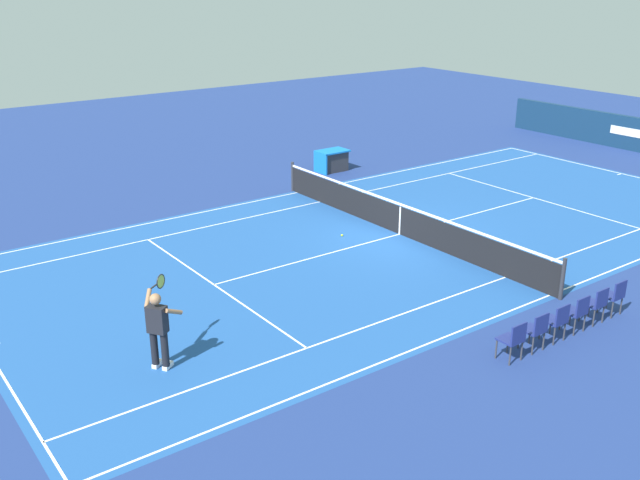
{
  "coord_description": "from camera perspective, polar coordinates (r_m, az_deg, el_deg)",
  "views": [
    {
      "loc": [
        14.14,
        15.1,
        7.47
      ],
      "look_at": [
        3.7,
        0.91,
        0.9
      ],
      "focal_mm": 40.18,
      "sensor_mm": 36.0,
      "label": 1
    }
  ],
  "objects": [
    {
      "name": "spectator_chair_0",
      "position": [
        17.91,
        22.41,
        -4.04
      ],
      "size": [
        0.44,
        0.44,
        0.88
      ],
      "color": "#38383D",
      "rests_on": "ground_plane"
    },
    {
      "name": "spectator_chair_4",
      "position": [
        15.7,
        16.81,
        -6.78
      ],
      "size": [
        0.44,
        0.44,
        0.88
      ],
      "color": "#38383D",
      "rests_on": "ground_plane"
    },
    {
      "name": "tennis_player_near",
      "position": [
        14.6,
        -12.76,
        -6.71
      ],
      "size": [
        0.79,
        1.05,
        1.7
      ],
      "color": "black",
      "rests_on": "ground_plane"
    },
    {
      "name": "equipment_cart_tarped",
      "position": [
        28.89,
        0.94,
        6.35
      ],
      "size": [
        1.25,
        0.84,
        0.85
      ],
      "color": "#2D2D33",
      "rests_on": "ground_plane"
    },
    {
      "name": "spectator_chair_1",
      "position": [
        17.34,
        21.15,
        -4.66
      ],
      "size": [
        0.44,
        0.44,
        0.88
      ],
      "color": "#38383D",
      "rests_on": "ground_plane"
    },
    {
      "name": "court_slab",
      "position": [
        22.0,
        6.36,
        0.47
      ],
      "size": [
        24.2,
        11.4,
        0.0
      ],
      "primitive_type": "cube",
      "color": "#1E4C93",
      "rests_on": "ground_plane"
    },
    {
      "name": "spectator_chair_5",
      "position": [
        15.19,
        15.15,
        -7.57
      ],
      "size": [
        0.44,
        0.44,
        0.88
      ],
      "color": "#38383D",
      "rests_on": "ground_plane"
    },
    {
      "name": "ground_plane",
      "position": [
        22.0,
        6.36,
        0.47
      ],
      "size": [
        60.0,
        60.0,
        0.0
      ],
      "primitive_type": "plane",
      "color": "navy"
    },
    {
      "name": "tennis_net",
      "position": [
        21.84,
        6.41,
        1.68
      ],
      "size": [
        0.1,
        11.7,
        1.08
      ],
      "color": "#2D2D33",
      "rests_on": "ground_plane"
    },
    {
      "name": "spectator_chair_2",
      "position": [
        16.78,
        19.8,
        -5.32
      ],
      "size": [
        0.44,
        0.44,
        0.88
      ],
      "color": "#38383D",
      "rests_on": "ground_plane"
    },
    {
      "name": "spectator_chair_3",
      "position": [
        16.24,
        18.36,
        -6.03
      ],
      "size": [
        0.44,
        0.44,
        0.88
      ],
      "color": "#38383D",
      "rests_on": "ground_plane"
    },
    {
      "name": "tennis_ball",
      "position": [
        21.69,
        1.76,
        0.38
      ],
      "size": [
        0.07,
        0.07,
        0.07
      ],
      "primitive_type": "sphere",
      "color": "#CCE01E",
      "rests_on": "ground_plane"
    },
    {
      "name": "court_line_markings",
      "position": [
        22.0,
        6.36,
        0.47
      ],
      "size": [
        23.85,
        11.05,
        0.01
      ],
      "color": "white",
      "rests_on": "ground_plane"
    }
  ]
}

